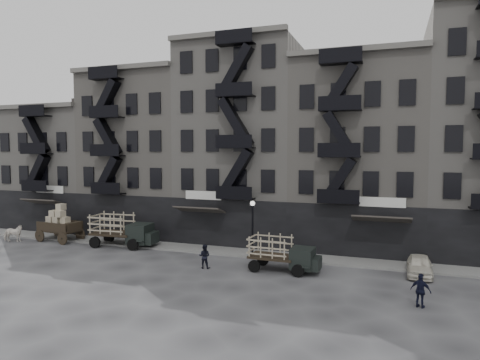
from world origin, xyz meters
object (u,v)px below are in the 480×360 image
(pedestrian_mid, at_px, (204,256))
(policeman, at_px, (421,291))
(stake_truck_east, at_px, (282,251))
(wagon, at_px, (59,220))
(horse, at_px, (13,233))
(car_east, at_px, (420,265))
(stake_truck_west, at_px, (122,228))

(pedestrian_mid, xyz_separation_m, policeman, (13.39, -2.95, 0.05))
(stake_truck_east, relative_size, pedestrian_mid, 2.89)
(wagon, bearing_deg, horse, -149.35)
(pedestrian_mid, bearing_deg, policeman, 161.11)
(policeman, bearing_deg, car_east, -70.93)
(wagon, height_order, car_east, wagon)
(horse, bearing_deg, pedestrian_mid, -117.08)
(wagon, distance_m, stake_truck_east, 21.01)
(stake_truck_west, bearing_deg, pedestrian_mid, -26.55)
(stake_truck_west, bearing_deg, stake_truck_east, -15.08)
(stake_truck_west, distance_m, policeman, 23.47)
(horse, xyz_separation_m, stake_truck_west, (10.14, 1.64, 0.83))
(stake_truck_west, bearing_deg, horse, -175.49)
(stake_truck_east, distance_m, policeman, 9.17)
(stake_truck_east, bearing_deg, pedestrian_mid, -166.27)
(stake_truck_west, height_order, car_east, stake_truck_west)
(car_east, height_order, policeman, policeman)
(stake_truck_west, distance_m, car_east, 22.82)
(car_east, relative_size, policeman, 2.16)
(stake_truck_west, xyz_separation_m, policeman, (22.50, -6.61, -0.70))
(stake_truck_east, bearing_deg, stake_truck_west, 171.89)
(stake_truck_west, height_order, policeman, stake_truck_west)
(car_east, bearing_deg, stake_truck_west, -179.91)
(policeman, bearing_deg, horse, 13.11)
(wagon, relative_size, policeman, 2.31)
(pedestrian_mid, bearing_deg, stake_truck_west, -28.32)
(horse, relative_size, car_east, 0.47)
(wagon, xyz_separation_m, policeman, (29.08, -6.59, -0.98))
(stake_truck_east, bearing_deg, wagon, 175.20)
(wagon, distance_m, car_east, 29.40)
(car_east, distance_m, pedestrian_mid, 14.04)
(car_east, xyz_separation_m, pedestrian_mid, (-13.68, -3.15, 0.18))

